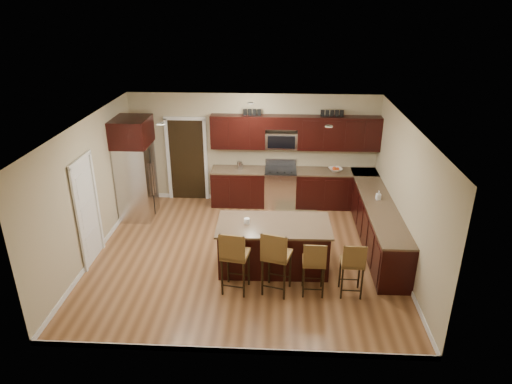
# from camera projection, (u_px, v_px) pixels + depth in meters

# --- Properties ---
(floor) EXTENTS (6.00, 6.00, 0.00)m
(floor) POSITION_uv_depth(u_px,v_px,m) (245.00, 255.00, 9.17)
(floor) COLOR brown
(floor) RESTS_ON ground
(ceiling) EXTENTS (6.00, 6.00, 0.00)m
(ceiling) POSITION_uv_depth(u_px,v_px,m) (244.00, 124.00, 8.09)
(ceiling) COLOR silver
(ceiling) RESTS_ON wall_back
(wall_back) EXTENTS (6.00, 0.00, 6.00)m
(wall_back) POSITION_uv_depth(u_px,v_px,m) (253.00, 149.00, 11.15)
(wall_back) COLOR tan
(wall_back) RESTS_ON floor
(wall_left) EXTENTS (0.00, 5.50, 5.50)m
(wall_left) POSITION_uv_depth(u_px,v_px,m) (90.00, 190.00, 8.78)
(wall_left) COLOR tan
(wall_left) RESTS_ON floor
(wall_right) EXTENTS (0.00, 5.50, 5.50)m
(wall_right) POSITION_uv_depth(u_px,v_px,m) (405.00, 197.00, 8.48)
(wall_right) COLOR tan
(wall_right) RESTS_ON floor
(base_cabinets) EXTENTS (4.02, 3.96, 0.92)m
(base_cabinets) POSITION_uv_depth(u_px,v_px,m) (335.00, 206.00, 10.22)
(base_cabinets) COLOR black
(base_cabinets) RESTS_ON floor
(upper_cabinets) EXTENTS (4.00, 0.33, 0.80)m
(upper_cabinets) POSITION_uv_depth(u_px,v_px,m) (297.00, 132.00, 10.75)
(upper_cabinets) COLOR black
(upper_cabinets) RESTS_ON wall_back
(range) EXTENTS (0.76, 0.64, 1.11)m
(range) POSITION_uv_depth(u_px,v_px,m) (280.00, 187.00, 11.19)
(range) COLOR silver
(range) RESTS_ON floor
(microwave) EXTENTS (0.76, 0.31, 0.40)m
(microwave) POSITION_uv_depth(u_px,v_px,m) (281.00, 140.00, 10.88)
(microwave) COLOR silver
(microwave) RESTS_ON upper_cabinets
(doorway) EXTENTS (0.85, 0.03, 2.06)m
(doorway) POSITION_uv_depth(u_px,v_px,m) (187.00, 160.00, 11.35)
(doorway) COLOR black
(doorway) RESTS_ON floor
(pantry_door) EXTENTS (0.03, 0.80, 2.04)m
(pantry_door) POSITION_uv_depth(u_px,v_px,m) (87.00, 212.00, 8.63)
(pantry_door) COLOR white
(pantry_door) RESTS_ON floor
(letter_decor) EXTENTS (2.20, 0.03, 0.15)m
(letter_decor) POSITION_uv_depth(u_px,v_px,m) (291.00, 113.00, 10.58)
(letter_decor) COLOR black
(letter_decor) RESTS_ON upper_cabinets
(island) EXTENTS (2.12, 1.14, 0.92)m
(island) POSITION_uv_depth(u_px,v_px,m) (273.00, 247.00, 8.61)
(island) COLOR black
(island) RESTS_ON floor
(stool_left) EXTENTS (0.51, 0.51, 1.20)m
(stool_left) POSITION_uv_depth(u_px,v_px,m) (234.00, 255.00, 7.74)
(stool_left) COLOR brown
(stool_left) RESTS_ON floor
(stool_mid) EXTENTS (0.56, 0.56, 1.22)m
(stool_mid) POSITION_uv_depth(u_px,v_px,m) (276.00, 256.00, 7.70)
(stool_mid) COLOR brown
(stool_mid) RESTS_ON floor
(stool_right) EXTENTS (0.40, 0.40, 1.04)m
(stool_right) POSITION_uv_depth(u_px,v_px,m) (314.00, 262.00, 7.72)
(stool_right) COLOR brown
(stool_right) RESTS_ON floor
(refrigerator) EXTENTS (0.79, 0.93, 2.35)m
(refrigerator) POSITION_uv_depth(u_px,v_px,m) (135.00, 168.00, 10.33)
(refrigerator) COLOR silver
(refrigerator) RESTS_ON floor
(floor_mat) EXTENTS (1.03, 0.70, 0.01)m
(floor_mat) POSITION_uv_depth(u_px,v_px,m) (296.00, 214.00, 10.85)
(floor_mat) COLOR brown
(floor_mat) RESTS_ON floor
(fruit_bowl) EXTENTS (0.40, 0.40, 0.08)m
(fruit_bowl) POSITION_uv_depth(u_px,v_px,m) (335.00, 170.00, 10.93)
(fruit_bowl) COLOR silver
(fruit_bowl) RESTS_ON base_cabinets
(soap_bottle) EXTENTS (0.10, 0.10, 0.19)m
(soap_bottle) POSITION_uv_depth(u_px,v_px,m) (379.00, 195.00, 9.39)
(soap_bottle) COLOR #B2B2B2
(soap_bottle) RESTS_ON base_cabinets
(canister_tall) EXTENTS (0.12, 0.12, 0.20)m
(canister_tall) POSITION_uv_depth(u_px,v_px,m) (240.00, 165.00, 11.02)
(canister_tall) COLOR silver
(canister_tall) RESTS_ON base_cabinets
(canister_short) EXTENTS (0.11, 0.11, 0.16)m
(canister_short) POSITION_uv_depth(u_px,v_px,m) (241.00, 166.00, 11.03)
(canister_short) COLOR silver
(canister_short) RESTS_ON base_cabinets
(island_jar) EXTENTS (0.10, 0.10, 0.10)m
(island_jar) POSITION_uv_depth(u_px,v_px,m) (247.00, 221.00, 8.42)
(island_jar) COLOR white
(island_jar) RESTS_ON island
(stool_extra) EXTENTS (0.40, 0.40, 1.04)m
(stool_extra) POSITION_uv_depth(u_px,v_px,m) (353.00, 263.00, 7.69)
(stool_extra) COLOR brown
(stool_extra) RESTS_ON floor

